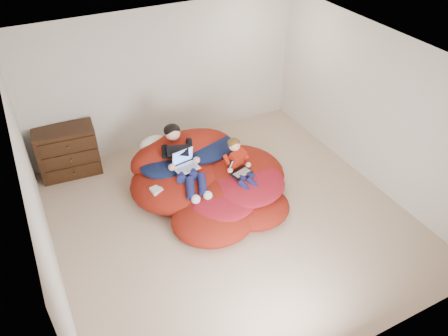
# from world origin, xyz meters

# --- Properties ---
(room_shell) EXTENTS (5.10, 5.10, 2.77)m
(room_shell) POSITION_xyz_m (0.00, 0.00, 0.22)
(room_shell) COLOR tan
(room_shell) RESTS_ON ground
(dresser) EXTENTS (1.00, 0.59, 0.87)m
(dresser) POSITION_xyz_m (-1.90, 2.24, 0.43)
(dresser) COLOR #311C0D
(dresser) RESTS_ON ground
(beanbag_pile) EXTENTS (2.50, 2.33, 0.89)m
(beanbag_pile) POSITION_xyz_m (-0.03, 0.69, 0.25)
(beanbag_pile) COLOR maroon
(beanbag_pile) RESTS_ON ground
(cream_pillow) EXTENTS (0.48, 0.30, 0.30)m
(cream_pillow) POSITION_xyz_m (-0.63, 1.52, 0.62)
(cream_pillow) COLOR silver
(cream_pillow) RESTS_ON beanbag_pile
(older_boy) EXTENTS (0.47, 1.28, 0.72)m
(older_boy) POSITION_xyz_m (-0.38, 0.92, 0.68)
(older_boy) COLOR black
(older_boy) RESTS_ON beanbag_pile
(younger_boy) EXTENTS (0.35, 0.84, 0.65)m
(younger_boy) POSITION_xyz_m (0.36, 0.43, 0.62)
(younger_boy) COLOR #B52110
(younger_boy) RESTS_ON beanbag_pile
(laptop_white) EXTENTS (0.39, 0.35, 0.26)m
(laptop_white) POSITION_xyz_m (-0.38, 0.80, 0.64)
(laptop_white) COLOR silver
(laptop_white) RESTS_ON older_boy
(laptop_black) EXTENTS (0.36, 0.38, 0.23)m
(laptop_black) POSITION_xyz_m (0.36, 0.42, 0.55)
(laptop_black) COLOR black
(laptop_black) RESTS_ON younger_boy
(power_adapter) EXTENTS (0.18, 0.18, 0.06)m
(power_adapter) POSITION_xyz_m (-0.92, 0.64, 0.42)
(power_adapter) COLOR silver
(power_adapter) RESTS_ON beanbag_pile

